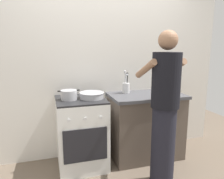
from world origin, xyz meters
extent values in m
plane|color=#6B5B4C|center=(0.00, 0.00, 0.00)|extent=(6.00, 6.00, 0.00)
cube|color=silver|center=(0.20, 0.50, 1.25)|extent=(3.20, 0.10, 2.50)
cube|color=brown|center=(0.55, 0.15, 0.43)|extent=(0.96, 0.56, 0.86)
cube|color=#4C4C51|center=(0.55, 0.15, 0.88)|extent=(1.00, 0.60, 0.04)
cube|color=white|center=(-0.35, 0.15, 0.44)|extent=(0.60, 0.60, 0.88)
cube|color=#232326|center=(-0.35, 0.15, 0.89)|extent=(0.60, 0.60, 0.02)
cube|color=black|center=(-0.35, -0.16, 0.42)|extent=(0.51, 0.01, 0.40)
cylinder|color=silver|center=(-0.53, -0.16, 0.74)|extent=(0.04, 0.01, 0.04)
cylinder|color=silver|center=(-0.35, -0.16, 0.74)|extent=(0.04, 0.01, 0.04)
cylinder|color=silver|center=(-0.17, -0.16, 0.74)|extent=(0.04, 0.01, 0.04)
cylinder|color=#B2B2B7|center=(-0.49, 0.14, 0.96)|extent=(0.20, 0.20, 0.12)
cube|color=black|center=(-0.60, 0.14, 1.01)|extent=(0.04, 0.02, 0.01)
cube|color=black|center=(-0.38, 0.14, 1.01)|extent=(0.04, 0.02, 0.01)
cylinder|color=#B7B7BC|center=(-0.21, 0.14, 0.94)|extent=(0.30, 0.30, 0.08)
torus|color=#B7B7BC|center=(-0.21, 0.14, 0.97)|extent=(0.31, 0.31, 0.01)
cylinder|color=silver|center=(0.31, 0.30, 0.97)|extent=(0.10, 0.10, 0.14)
cylinder|color=silver|center=(0.29, 0.31, 1.05)|extent=(0.04, 0.06, 0.28)
sphere|color=silver|center=(0.29, 0.31, 1.20)|extent=(0.03, 0.03, 0.03)
cylinder|color=#B7BABF|center=(0.31, 0.29, 1.04)|extent=(0.06, 0.02, 0.22)
sphere|color=#B7BABF|center=(0.31, 0.29, 1.16)|extent=(0.03, 0.03, 0.03)
cylinder|color=black|center=(0.32, 0.31, 1.04)|extent=(0.01, 0.05, 0.24)
sphere|color=black|center=(0.32, 0.31, 1.17)|extent=(0.03, 0.03, 0.03)
cylinder|color=gold|center=(0.79, 0.09, 1.00)|extent=(0.07, 0.07, 0.19)
cylinder|color=gold|center=(0.79, 0.09, 1.11)|extent=(0.03, 0.03, 0.04)
cylinder|color=black|center=(0.79, 0.09, 1.14)|extent=(0.03, 0.03, 0.02)
cylinder|color=black|center=(0.45, -0.49, 0.45)|extent=(0.26, 0.26, 0.90)
cylinder|color=black|center=(0.45, -0.49, 1.19)|extent=(0.30, 0.30, 0.58)
sphere|color=#A07254|center=(0.45, -0.49, 1.60)|extent=(0.20, 0.20, 0.20)
cylinder|color=#A07254|center=(0.28, -0.35, 1.30)|extent=(0.07, 0.41, 0.24)
cylinder|color=#A07254|center=(0.62, -0.35, 1.30)|extent=(0.07, 0.41, 0.24)
camera|label=1|loc=(-0.73, -2.45, 1.54)|focal=34.65mm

